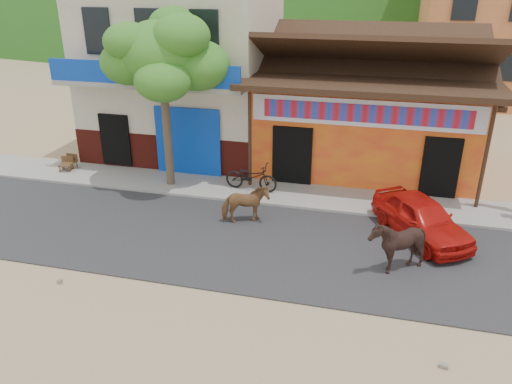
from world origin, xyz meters
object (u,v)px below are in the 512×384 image
cow_dark (397,245)px  cafe_chair_right (68,156)px  tree (165,102)px  cow_tan (245,205)px  cafe_chair_left (65,158)px  red_car (421,218)px  scooter (251,177)px

cow_dark → cafe_chair_right: (-12.20, 4.27, -0.16)m
tree → cafe_chair_right: 5.08m
tree → cow_tan: (3.36, -2.13, -2.48)m
cafe_chair_left → cafe_chair_right: (0.00, 0.22, 0.02)m
red_car → cow_tan: bearing=150.7°
cow_tan → cafe_chair_left: (-7.76, 2.37, -0.03)m
cow_tan → cafe_chair_left: 8.11m
scooter → cafe_chair_right: cafe_chair_right is taller
tree → scooter: bearing=2.9°
cow_tan → red_car: bearing=-111.2°
scooter → cafe_chair_right: 7.36m
red_car → scooter: (-5.56, 1.90, -0.02)m
red_car → cafe_chair_left: (-12.91, 1.99, -0.03)m
cow_dark → cafe_chair_right: size_ratio=1.47×
tree → cow_dark: (7.80, -3.81, -2.33)m
tree → red_car: (8.51, -1.75, -2.48)m
cow_dark → scooter: size_ratio=0.79×
cow_dark → scooter: (-4.84, 3.96, -0.17)m
tree → cow_tan: bearing=-32.4°
red_car → cafe_chair_left: size_ratio=3.59×
cow_dark → cafe_chair_left: (-12.20, 4.05, -0.18)m
cafe_chair_right → cow_dark: bearing=-15.1°
tree → cafe_chair_left: tree is taller
cow_dark → cafe_chair_left: size_ratio=1.52×
cow_tan → cow_dark: size_ratio=0.95×
red_car → tree: bearing=134.9°
cow_dark → red_car: size_ratio=0.42×
cow_tan → cafe_chair_right: (-7.76, 2.59, -0.01)m
cow_tan → scooter: bearing=-15.3°
cow_tan → cafe_chair_left: size_ratio=1.45×
cow_dark → tree: bearing=-109.4°
tree → cafe_chair_left: 5.07m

